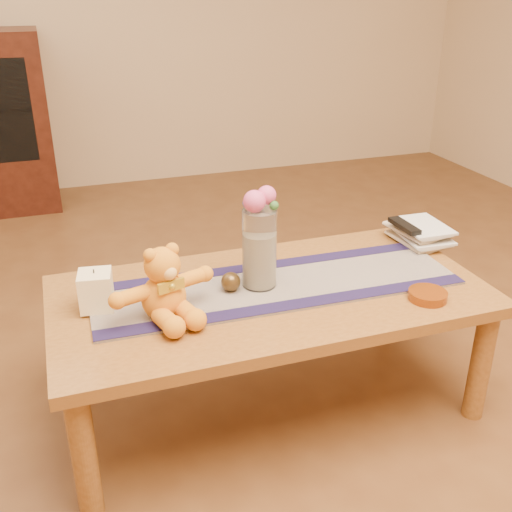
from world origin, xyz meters
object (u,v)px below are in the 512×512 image
object	(u,v)px
glass_vase	(259,249)
amber_dish	(428,295)
bronze_ball	(231,282)
pillar_candle	(96,290)
tv_remote	(404,226)
teddy_bear	(163,283)
book_bottom	(401,243)

from	to	relation	value
glass_vase	amber_dish	world-z (taller)	glass_vase
glass_vase	bronze_ball	world-z (taller)	glass_vase
pillar_candle	amber_dish	distance (m)	1.03
glass_vase	tv_remote	distance (m)	0.64
teddy_bear	tv_remote	distance (m)	0.97
book_bottom	tv_remote	size ratio (longest dim) A/B	1.39
teddy_bear	book_bottom	world-z (taller)	teddy_bear
tv_remote	amber_dish	bearing A→B (deg)	-111.55
amber_dish	pillar_candle	bearing A→B (deg)	164.60
teddy_bear	bronze_ball	size ratio (longest dim) A/B	4.97
tv_remote	amber_dish	distance (m)	0.42
bronze_ball	amber_dish	bearing A→B (deg)	-23.08
tv_remote	pillar_candle	bearing A→B (deg)	-175.23
bronze_ball	tv_remote	size ratio (longest dim) A/B	0.39
book_bottom	amber_dish	size ratio (longest dim) A/B	1.83
bronze_ball	tv_remote	xyz separation A→B (m)	(0.72, 0.14, 0.05)
teddy_bear	glass_vase	xyz separation A→B (m)	(0.33, 0.09, 0.02)
glass_vase	amber_dish	bearing A→B (deg)	-28.01
pillar_candle	book_bottom	distance (m)	1.14
pillar_candle	tv_remote	bearing A→B (deg)	5.70
pillar_candle	amber_dish	xyz separation A→B (m)	(0.99, -0.27, -0.05)
book_bottom	amber_dish	bearing A→B (deg)	-114.05
pillar_candle	amber_dish	size ratio (longest dim) A/B	0.96
pillar_candle	glass_vase	bearing A→B (deg)	-2.25
glass_vase	book_bottom	size ratio (longest dim) A/B	1.17
teddy_bear	amber_dish	size ratio (longest dim) A/B	2.56
bronze_ball	tv_remote	bearing A→B (deg)	11.10
glass_vase	bronze_ball	size ratio (longest dim) A/B	4.14
pillar_candle	glass_vase	world-z (taller)	glass_vase
bronze_ball	teddy_bear	bearing A→B (deg)	-160.77
glass_vase	amber_dish	distance (m)	0.55
bronze_ball	book_bottom	size ratio (longest dim) A/B	0.28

